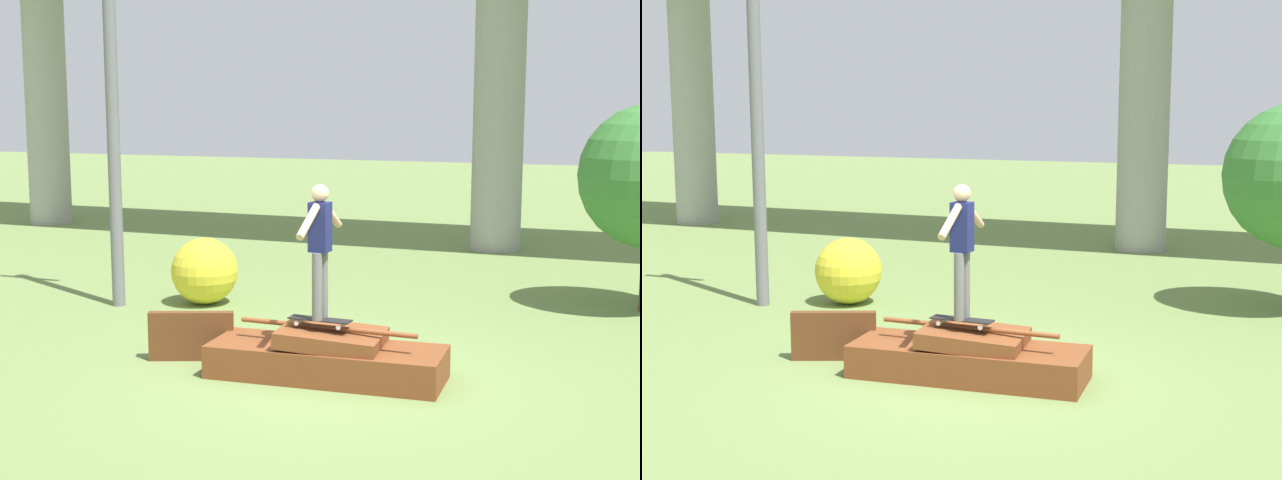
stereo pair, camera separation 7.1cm
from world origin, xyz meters
TOP-DOWN VIEW (x-y plane):
  - ground_plane at (0.00, 0.00)m, footprint 80.00×80.00m
  - scrap_pile at (0.01, 0.00)m, footprint 2.83×1.18m
  - scrap_plank_loose at (-1.85, 0.06)m, footprint 1.03×0.53m
  - skateboard at (-0.05, -0.08)m, footprint 0.75×0.20m
  - skater at (-0.05, -0.08)m, footprint 0.22×1.20m
  - utility_pole at (-4.49, 2.32)m, footprint 1.30×0.20m
  - bush_yellow_flowering at (-3.28, 2.94)m, footprint 1.07×1.07m

SIDE VIEW (x-z plane):
  - ground_plane at x=0.00m, z-range 0.00..0.00m
  - scrap_pile at x=0.01m, z-range -0.07..0.56m
  - scrap_plank_loose at x=-1.85m, z-range 0.00..0.62m
  - bush_yellow_flowering at x=-3.28m, z-range 0.00..1.07m
  - skateboard at x=-0.05m, z-range 0.67..0.75m
  - skater at x=-0.05m, z-range 0.84..2.41m
  - utility_pole at x=-4.49m, z-range 0.12..7.10m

